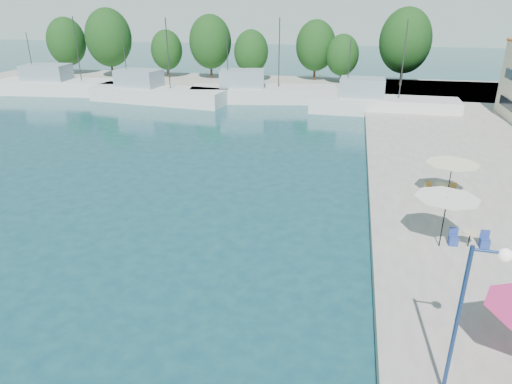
% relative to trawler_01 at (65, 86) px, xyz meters
% --- Properties ---
extents(quay_far, '(90.00, 16.00, 0.60)m').
position_rel_trawler_01_xyz_m(quay_far, '(25.27, 9.91, -0.77)').
color(quay_far, gray).
rests_on(quay_far, ground).
extents(hill_west, '(180.00, 40.00, 16.00)m').
position_rel_trawler_01_xyz_m(hill_west, '(3.27, 102.91, 6.93)').
color(hill_west, '#8E9B92').
rests_on(hill_west, ground).
extents(hill_east, '(140.00, 40.00, 12.00)m').
position_rel_trawler_01_xyz_m(hill_east, '(73.27, 122.91, 4.93)').
color(hill_east, '#8E9B92').
rests_on(hill_east, ground).
extents(trawler_01, '(19.33, 6.72, 10.20)m').
position_rel_trawler_01_xyz_m(trawler_01, '(0.00, 0.00, 0.00)').
color(trawler_01, white).
rests_on(trawler_01, ground).
extents(trawler_02, '(17.58, 6.72, 10.20)m').
position_rel_trawler_01_xyz_m(trawler_02, '(14.04, -2.71, 0.00)').
color(trawler_02, silver).
rests_on(trawler_02, ground).
extents(trawler_03, '(18.35, 7.62, 10.20)m').
position_rel_trawler_01_xyz_m(trawler_03, '(26.59, 0.43, 0.00)').
color(trawler_03, silver).
rests_on(trawler_03, ground).
extents(trawler_04, '(16.00, 4.56, 10.20)m').
position_rel_trawler_01_xyz_m(trawler_04, '(40.74, -3.57, 0.00)').
color(trawler_04, silver).
rests_on(trawler_04, ground).
extents(tree_01, '(5.92, 5.92, 8.76)m').
position_rel_trawler_01_xyz_m(tree_01, '(-7.19, 12.59, 4.59)').
color(tree_01, '#3F2B19').
rests_on(tree_01, quay_far).
extents(tree_02, '(6.85, 6.85, 10.14)m').
position_rel_trawler_01_xyz_m(tree_02, '(0.93, 11.27, 5.39)').
color(tree_02, '#3F2B19').
rests_on(tree_02, quay_far).
extents(tree_03, '(4.75, 4.75, 7.03)m').
position_rel_trawler_01_xyz_m(tree_03, '(9.42, 13.07, 3.59)').
color(tree_03, '#3F2B19').
rests_on(tree_03, quay_far).
extents(tree_04, '(6.26, 6.26, 9.27)m').
position_rel_trawler_01_xyz_m(tree_04, '(16.43, 13.09, 4.88)').
color(tree_04, '#3F2B19').
rests_on(tree_04, quay_far).
extents(tree_05, '(4.93, 4.93, 7.29)m').
position_rel_trawler_01_xyz_m(tree_05, '(23.04, 11.40, 3.74)').
color(tree_05, '#3F2B19').
rests_on(tree_05, quay_far).
extents(tree_06, '(5.80, 5.80, 8.59)m').
position_rel_trawler_01_xyz_m(tree_06, '(31.99, 14.67, 4.49)').
color(tree_06, '#3F2B19').
rests_on(tree_06, quay_far).
extents(tree_07, '(4.59, 4.59, 6.80)m').
position_rel_trawler_01_xyz_m(tree_07, '(35.98, 12.56, 3.45)').
color(tree_07, '#3F2B19').
rests_on(tree_07, quay_far).
extents(tree_08, '(6.98, 6.98, 10.33)m').
position_rel_trawler_01_xyz_m(tree_08, '(44.30, 12.76, 5.50)').
color(tree_08, '#3F2B19').
rests_on(tree_08, quay_far).
extents(umbrella_white, '(2.94, 2.94, 2.52)m').
position_rel_trawler_01_xyz_m(umbrella_white, '(42.41, -34.70, 1.80)').
color(umbrella_white, black).
rests_on(umbrella_white, quay_right).
extents(umbrella_cream, '(3.00, 3.00, 2.21)m').
position_rel_trawler_01_xyz_m(umbrella_cream, '(43.75, -28.57, 1.49)').
color(umbrella_cream, black).
rests_on(umbrella_cream, quay_right).
extents(cafe_table_02, '(1.82, 0.70, 0.76)m').
position_rel_trawler_01_xyz_m(cafe_table_02, '(43.76, -34.44, -0.18)').
color(cafe_table_02, black).
rests_on(cafe_table_02, quay_right).
extents(cafe_table_03, '(1.82, 0.70, 0.76)m').
position_rel_trawler_01_xyz_m(cafe_table_03, '(43.42, -28.20, -0.18)').
color(cafe_table_03, black).
rests_on(cafe_table_03, quay_right).
extents(street_lamp, '(1.04, 0.36, 5.03)m').
position_rel_trawler_01_xyz_m(street_lamp, '(41.42, -44.06, 3.02)').
color(street_lamp, navy).
rests_on(street_lamp, quay_right).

